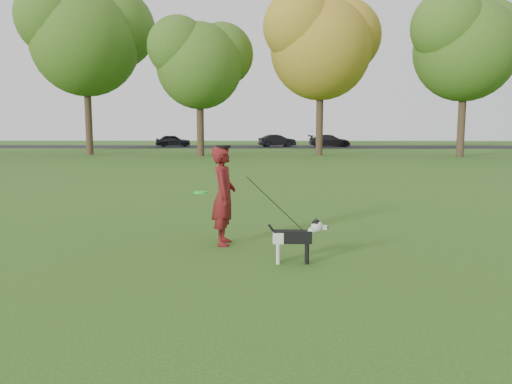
{
  "coord_description": "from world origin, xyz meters",
  "views": [
    {
      "loc": [
        0.42,
        -7.79,
        2.0
      ],
      "look_at": [
        0.25,
        0.12,
        0.95
      ],
      "focal_mm": 35.0,
      "sensor_mm": 36.0,
      "label": 1
    }
  ],
  "objects_px": {
    "dog": "(297,236)",
    "car_mid": "(277,141)",
    "car_left": "(173,141)",
    "man": "(224,196)",
    "car_right": "(330,141)"
  },
  "relations": [
    {
      "from": "dog",
      "to": "car_mid",
      "type": "relative_size",
      "value": 0.25
    },
    {
      "from": "man",
      "to": "car_left",
      "type": "distance_m",
      "value": 40.36
    },
    {
      "from": "dog",
      "to": "car_right",
      "type": "relative_size",
      "value": 0.22
    },
    {
      "from": "man",
      "to": "car_left",
      "type": "bearing_deg",
      "value": 11.78
    },
    {
      "from": "car_left",
      "to": "car_mid",
      "type": "xyz_separation_m",
      "value": [
        9.97,
        0.0,
        0.01
      ]
    },
    {
      "from": "car_mid",
      "to": "man",
      "type": "bearing_deg",
      "value": 161.4
    },
    {
      "from": "car_mid",
      "to": "car_right",
      "type": "xyz_separation_m",
      "value": [
        5.0,
        0.0,
        -0.0
      ]
    },
    {
      "from": "man",
      "to": "dog",
      "type": "xyz_separation_m",
      "value": [
        1.17,
        -1.15,
        -0.43
      ]
    },
    {
      "from": "car_left",
      "to": "dog",
      "type": "bearing_deg",
      "value": -178.32
    },
    {
      "from": "man",
      "to": "car_mid",
      "type": "xyz_separation_m",
      "value": [
        1.71,
        39.51,
        -0.24
      ]
    },
    {
      "from": "man",
      "to": "car_right",
      "type": "height_order",
      "value": "man"
    },
    {
      "from": "car_mid",
      "to": "car_left",
      "type": "bearing_deg",
      "value": 73.88
    },
    {
      "from": "dog",
      "to": "car_right",
      "type": "xyz_separation_m",
      "value": [
        5.54,
        40.66,
        0.19
      ]
    },
    {
      "from": "dog",
      "to": "car_left",
      "type": "relative_size",
      "value": 0.27
    },
    {
      "from": "man",
      "to": "car_mid",
      "type": "distance_m",
      "value": 39.54
    }
  ]
}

